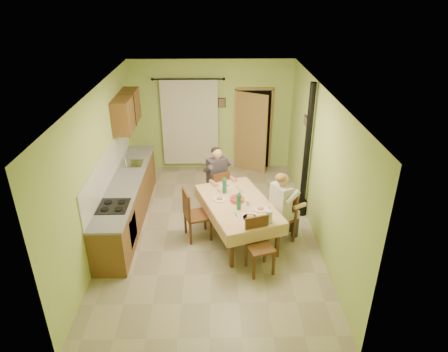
{
  "coord_description": "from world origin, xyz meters",
  "views": [
    {
      "loc": [
        0.12,
        -6.65,
        4.49
      ],
      "look_at": [
        0.25,
        0.1,
        1.15
      ],
      "focal_mm": 32.0,
      "sensor_mm": 36.0,
      "label": 1
    }
  ],
  "objects_px": {
    "chair_right": "(281,226)",
    "man_far": "(218,172)",
    "chair_far": "(218,197)",
    "chair_near": "(259,256)",
    "chair_left": "(197,224)",
    "man_right": "(282,200)",
    "stove_flue": "(305,170)",
    "dining_table": "(238,220)"
  },
  "relations": [
    {
      "from": "chair_left",
      "to": "man_right",
      "type": "distance_m",
      "value": 1.68
    },
    {
      "from": "chair_right",
      "to": "man_far",
      "type": "height_order",
      "value": "man_far"
    },
    {
      "from": "chair_far",
      "to": "chair_right",
      "type": "bearing_deg",
      "value": -72.41
    },
    {
      "from": "man_right",
      "to": "stove_flue",
      "type": "relative_size",
      "value": 0.5
    },
    {
      "from": "chair_near",
      "to": "chair_right",
      "type": "xyz_separation_m",
      "value": [
        0.49,
        0.89,
        0.0
      ]
    },
    {
      "from": "dining_table",
      "to": "chair_far",
      "type": "height_order",
      "value": "chair_far"
    },
    {
      "from": "man_far",
      "to": "chair_right",
      "type": "bearing_deg",
      "value": -72.54
    },
    {
      "from": "chair_near",
      "to": "chair_right",
      "type": "bearing_deg",
      "value": -136.54
    },
    {
      "from": "chair_far",
      "to": "chair_right",
      "type": "height_order",
      "value": "chair_right"
    },
    {
      "from": "chair_near",
      "to": "chair_right",
      "type": "height_order",
      "value": "chair_right"
    },
    {
      "from": "chair_left",
      "to": "man_far",
      "type": "relative_size",
      "value": 0.74
    },
    {
      "from": "chair_near",
      "to": "man_far",
      "type": "xyz_separation_m",
      "value": [
        -0.69,
        2.04,
        0.59
      ]
    },
    {
      "from": "dining_table",
      "to": "chair_left",
      "type": "xyz_separation_m",
      "value": [
        -0.78,
        0.01,
        -0.09
      ]
    },
    {
      "from": "chair_far",
      "to": "chair_near",
      "type": "height_order",
      "value": "chair_near"
    },
    {
      "from": "chair_left",
      "to": "stove_flue",
      "type": "xyz_separation_m",
      "value": [
        2.17,
        0.82,
        0.73
      ]
    },
    {
      "from": "chair_right",
      "to": "man_right",
      "type": "distance_m",
      "value": 0.59
    },
    {
      "from": "chair_near",
      "to": "man_right",
      "type": "bearing_deg",
      "value": -136.11
    },
    {
      "from": "chair_far",
      "to": "chair_right",
      "type": "distance_m",
      "value": 1.64
    },
    {
      "from": "man_right",
      "to": "dining_table",
      "type": "bearing_deg",
      "value": 52.58
    },
    {
      "from": "chair_far",
      "to": "chair_left",
      "type": "xyz_separation_m",
      "value": [
        -0.41,
        -1.03,
        0.0
      ]
    },
    {
      "from": "man_right",
      "to": "stove_flue",
      "type": "xyz_separation_m",
      "value": [
        0.6,
        0.95,
        0.15
      ]
    },
    {
      "from": "man_far",
      "to": "stove_flue",
      "type": "relative_size",
      "value": 0.5
    },
    {
      "from": "man_far",
      "to": "chair_near",
      "type": "bearing_deg",
      "value": -99.55
    },
    {
      "from": "chair_far",
      "to": "chair_near",
      "type": "distance_m",
      "value": 2.14
    },
    {
      "from": "chair_right",
      "to": "man_far",
      "type": "distance_m",
      "value": 1.76
    },
    {
      "from": "dining_table",
      "to": "chair_near",
      "type": "bearing_deg",
      "value": -91.05
    },
    {
      "from": "chair_near",
      "to": "chair_left",
      "type": "distance_m",
      "value": 1.48
    },
    {
      "from": "chair_near",
      "to": "chair_far",
      "type": "bearing_deg",
      "value": -88.72
    },
    {
      "from": "man_right",
      "to": "stove_flue",
      "type": "bearing_deg",
      "value": -61.28
    },
    {
      "from": "chair_far",
      "to": "chair_right",
      "type": "xyz_separation_m",
      "value": [
        1.18,
        -1.14,
        0.0
      ]
    },
    {
      "from": "dining_table",
      "to": "man_right",
      "type": "height_order",
      "value": "man_right"
    },
    {
      "from": "man_far",
      "to": "dining_table",
      "type": "bearing_deg",
      "value": -98.54
    },
    {
      "from": "chair_left",
      "to": "man_far",
      "type": "height_order",
      "value": "man_far"
    },
    {
      "from": "man_right",
      "to": "stove_flue",
      "type": "height_order",
      "value": "stove_flue"
    },
    {
      "from": "chair_left",
      "to": "stove_flue",
      "type": "relative_size",
      "value": 0.37
    },
    {
      "from": "dining_table",
      "to": "chair_right",
      "type": "bearing_deg",
      "value": -26.55
    },
    {
      "from": "chair_far",
      "to": "man_far",
      "type": "height_order",
      "value": "man_far"
    },
    {
      "from": "chair_left",
      "to": "stove_flue",
      "type": "bearing_deg",
      "value": 92.89
    },
    {
      "from": "man_far",
      "to": "man_right",
      "type": "height_order",
      "value": "same"
    },
    {
      "from": "chair_near",
      "to": "chair_right",
      "type": "distance_m",
      "value": 1.01
    },
    {
      "from": "chair_right",
      "to": "chair_left",
      "type": "xyz_separation_m",
      "value": [
        -1.59,
        0.12,
        0.0
      ]
    },
    {
      "from": "chair_near",
      "to": "chair_left",
      "type": "xyz_separation_m",
      "value": [
        -1.09,
        1.0,
        0.0
      ]
    }
  ]
}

